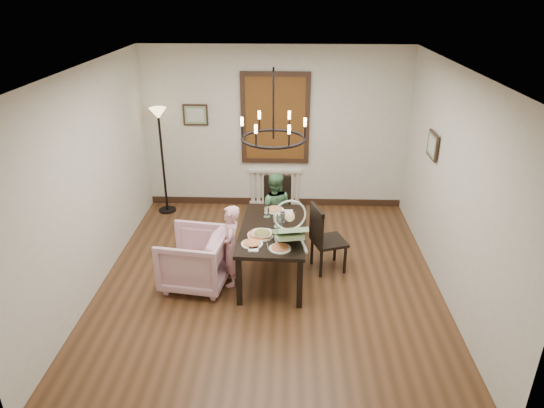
# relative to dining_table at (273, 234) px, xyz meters

# --- Properties ---
(room_shell) EXTENTS (4.51, 5.00, 2.81)m
(room_shell) POSITION_rel_dining_table_xyz_m (-0.05, 0.22, 0.76)
(room_shell) COLOR brown
(room_shell) RESTS_ON ground
(dining_table) EXTENTS (0.92, 1.56, 0.72)m
(dining_table) POSITION_rel_dining_table_xyz_m (0.00, 0.00, 0.00)
(dining_table) COLOR black
(dining_table) RESTS_ON room_shell
(chair_far) EXTENTS (0.43, 0.43, 0.98)m
(chair_far) POSITION_rel_dining_table_xyz_m (0.02, 1.10, -0.15)
(chair_far) COLOR black
(chair_far) RESTS_ON room_shell
(chair_right) EXTENTS (0.54, 0.54, 0.98)m
(chair_right) POSITION_rel_dining_table_xyz_m (0.76, 0.19, -0.15)
(chair_right) COLOR black
(chair_right) RESTS_ON room_shell
(armchair) EXTENTS (0.95, 0.93, 0.76)m
(armchair) POSITION_rel_dining_table_xyz_m (-1.02, -0.26, -0.26)
(armchair) COLOR beige
(armchair) RESTS_ON room_shell
(elderly_woman) EXTENTS (0.24, 0.35, 0.93)m
(elderly_woman) POSITION_rel_dining_table_xyz_m (-0.55, -0.22, -0.17)
(elderly_woman) COLOR pink
(elderly_woman) RESTS_ON room_shell
(seated_man) EXTENTS (0.47, 0.37, 0.95)m
(seated_man) POSITION_rel_dining_table_xyz_m (-0.02, 0.92, -0.16)
(seated_man) COLOR #46764C
(seated_man) RESTS_ON room_shell
(baby_bouncer) EXTENTS (0.52, 0.66, 0.39)m
(baby_bouncer) POSITION_rel_dining_table_xyz_m (0.21, -0.39, 0.28)
(baby_bouncer) COLOR #B2E29C
(baby_bouncer) RESTS_ON dining_table
(salad_bowl) EXTENTS (0.30, 0.30, 0.07)m
(salad_bowl) POSITION_rel_dining_table_xyz_m (-0.13, -0.24, 0.12)
(salad_bowl) COLOR white
(salad_bowl) RESTS_ON dining_table
(pizza_platter) EXTENTS (0.34, 0.34, 0.04)m
(pizza_platter) POSITION_rel_dining_table_xyz_m (-0.16, -0.22, 0.10)
(pizza_platter) COLOR tan
(pizza_platter) RESTS_ON dining_table
(drinking_glass) EXTENTS (0.07, 0.07, 0.15)m
(drinking_glass) POSITION_rel_dining_table_xyz_m (0.08, 0.04, 0.16)
(drinking_glass) COLOR silver
(drinking_glass) RESTS_ON dining_table
(window_blinds) EXTENTS (1.00, 0.03, 1.40)m
(window_blinds) POSITION_rel_dining_table_xyz_m (-0.05, 2.32, 0.96)
(window_blinds) COLOR brown
(window_blinds) RESTS_ON room_shell
(radiator) EXTENTS (0.92, 0.12, 0.62)m
(radiator) POSITION_rel_dining_table_xyz_m (-0.05, 2.34, -0.29)
(radiator) COLOR silver
(radiator) RESTS_ON room_shell
(picture_back) EXTENTS (0.42, 0.03, 0.36)m
(picture_back) POSITION_rel_dining_table_xyz_m (-1.40, 2.33, 1.01)
(picture_back) COLOR black
(picture_back) RESTS_ON room_shell
(picture_right) EXTENTS (0.03, 0.42, 0.36)m
(picture_right) POSITION_rel_dining_table_xyz_m (2.16, 0.76, 1.01)
(picture_right) COLOR black
(picture_right) RESTS_ON room_shell
(floor_lamp) EXTENTS (0.30, 0.30, 1.80)m
(floor_lamp) POSITION_rel_dining_table_xyz_m (-1.95, 2.01, 0.26)
(floor_lamp) COLOR black
(floor_lamp) RESTS_ON room_shell
(chandelier) EXTENTS (0.80, 0.80, 0.04)m
(chandelier) POSITION_rel_dining_table_xyz_m (-0.00, -0.00, 1.31)
(chandelier) COLOR black
(chandelier) RESTS_ON room_shell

